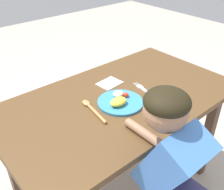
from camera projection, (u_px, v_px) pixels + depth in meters
name	position (u px, v px, depth m)	size (l,w,h in m)	color
ground_plane	(118.00, 188.00, 1.81)	(8.00, 8.00, 0.00)	#B2A89B
dining_table	(119.00, 112.00, 1.47)	(1.31, 0.75, 0.74)	#53391F
plate	(120.00, 101.00, 1.36)	(0.24, 0.24, 0.05)	teal
fork	(145.00, 91.00, 1.47)	(0.06, 0.20, 0.01)	silver
spoon	(92.00, 109.00, 1.31)	(0.06, 0.23, 0.02)	#BE8048
napkin	(110.00, 83.00, 1.54)	(0.13, 0.10, 0.00)	white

